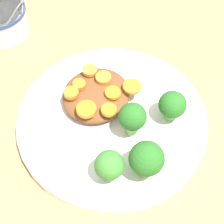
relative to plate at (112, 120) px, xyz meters
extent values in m
plane|color=tan|center=(0.00, 0.00, -0.01)|extent=(4.00, 4.00, 0.00)
cylinder|color=white|center=(0.00, 0.00, 0.00)|extent=(0.27, 0.27, 0.02)
torus|color=white|center=(0.00, 0.00, 0.01)|extent=(0.27, 0.27, 0.01)
cylinder|color=white|center=(-0.03, -0.27, 0.01)|extent=(0.09, 0.09, 0.05)
ellipsoid|color=brown|center=(-0.01, -0.04, 0.02)|extent=(0.10, 0.09, 0.03)
cylinder|color=#7FA85B|center=(0.00, 0.03, 0.02)|extent=(0.02, 0.02, 0.03)
sphere|color=#286B23|center=(0.00, 0.03, 0.04)|extent=(0.04, 0.04, 0.04)
cylinder|color=#759E51|center=(0.07, 0.05, 0.02)|extent=(0.02, 0.02, 0.02)
sphere|color=#3D8433|center=(0.07, 0.05, 0.04)|extent=(0.04, 0.04, 0.04)
cylinder|color=#7FA85B|center=(-0.05, 0.06, 0.02)|extent=(0.01, 0.01, 0.02)
sphere|color=#286B23|center=(-0.05, 0.06, 0.04)|extent=(0.04, 0.04, 0.04)
cylinder|color=#759E51|center=(0.04, 0.08, 0.02)|extent=(0.02, 0.02, 0.02)
sphere|color=#286B23|center=(0.04, 0.08, 0.04)|extent=(0.04, 0.04, 0.04)
cylinder|color=orange|center=(-0.03, -0.07, 0.03)|extent=(0.02, 0.02, 0.01)
cylinder|color=orange|center=(0.03, -0.02, 0.03)|extent=(0.03, 0.03, 0.01)
cylinder|color=orange|center=(-0.02, -0.01, 0.03)|extent=(0.02, 0.02, 0.00)
cylinder|color=orange|center=(-0.03, -0.04, 0.03)|extent=(0.02, 0.02, 0.01)
cylinder|color=orange|center=(-0.04, 0.00, 0.03)|extent=(0.03, 0.03, 0.00)
cylinder|color=orange|center=(0.00, -0.06, 0.03)|extent=(0.02, 0.02, 0.01)
cylinder|color=orange|center=(0.02, -0.06, 0.03)|extent=(0.02, 0.02, 0.01)
cylinder|color=orange|center=(0.01, 0.00, 0.03)|extent=(0.02, 0.02, 0.00)
camera|label=1|loc=(0.22, 0.18, 0.45)|focal=60.00mm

